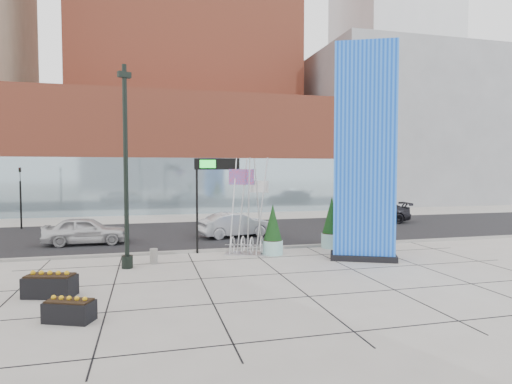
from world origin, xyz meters
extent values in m
plane|color=#9E9991|center=(0.00, 0.00, 0.00)|extent=(160.00, 160.00, 0.00)
cube|color=black|center=(0.00, 10.00, 0.01)|extent=(80.00, 12.00, 0.02)
cube|color=gray|center=(0.00, 4.00, 0.06)|extent=(80.00, 0.30, 0.12)
cube|color=#A5472F|center=(1.00, 27.00, 5.50)|extent=(34.00, 10.00, 11.00)
cube|color=#8CA5B2|center=(1.00, 22.20, 2.50)|extent=(34.00, 0.60, 5.00)
cube|color=slate|center=(26.00, 32.00, 9.00)|extent=(20.00, 18.00, 18.00)
cube|color=#B2B7BC|center=(36.00, 48.00, 27.50)|extent=(16.00, 16.00, 55.00)
cube|color=blue|center=(5.34, 0.58, 4.70)|extent=(2.81, 2.04, 9.40)
cube|color=black|center=(5.34, 0.58, 0.13)|extent=(3.09, 2.32, 0.26)
cylinder|color=black|center=(-4.66, 1.43, 4.04)|extent=(0.18, 0.18, 8.09)
cylinder|color=black|center=(-4.66, 1.43, 0.25)|extent=(0.44, 0.44, 0.51)
cube|color=black|center=(-4.66, 1.43, 7.68)|extent=(0.55, 0.41, 0.22)
cube|color=silver|center=(0.66, 3.00, 0.03)|extent=(2.22, 1.72, 0.05)
cylinder|color=silver|center=(0.03, 2.82, 2.26)|extent=(0.08, 0.08, 4.52)
cylinder|color=silver|center=(0.39, 3.14, 2.26)|extent=(0.08, 0.08, 4.52)
cylinder|color=silver|center=(0.75, 2.91, 2.26)|extent=(0.08, 0.08, 4.52)
cylinder|color=silver|center=(1.16, 3.18, 2.26)|extent=(0.08, 0.08, 4.52)
cylinder|color=silver|center=(1.38, 2.77, 2.26)|extent=(0.08, 0.08, 4.52)
torus|color=silver|center=(-0.02, 2.91, 0.43)|extent=(0.39, 0.78, 0.82)
torus|color=silver|center=(0.43, 3.09, 0.43)|extent=(0.39, 0.78, 0.82)
torus|color=silver|center=(0.89, 2.91, 0.43)|extent=(0.39, 0.78, 0.82)
torus|color=silver|center=(1.34, 3.09, 0.43)|extent=(0.39, 0.78, 0.82)
cube|color=red|center=(0.39, 3.00, 3.62)|extent=(1.13, 0.44, 0.72)
cube|color=silver|center=(1.20, 3.09, 3.17)|extent=(0.81, 0.49, 0.54)
cylinder|color=gray|center=(-3.61, 2.00, 0.32)|extent=(0.33, 0.33, 0.64)
cylinder|color=black|center=(-1.58, 3.80, 2.22)|extent=(0.11, 0.11, 4.43)
cube|color=black|center=(-0.63, 3.80, 4.22)|extent=(2.10, 0.68, 0.53)
cube|color=#19D833|center=(-1.05, 3.68, 4.22)|extent=(0.72, 0.19, 0.37)
cylinder|color=#92C5C1|center=(5.72, 1.80, 0.36)|extent=(1.03, 1.03, 0.72)
cylinder|color=black|center=(5.72, 1.80, 0.72)|extent=(0.95, 0.95, 0.06)
cone|color=black|center=(5.72, 1.80, 1.65)|extent=(0.93, 0.93, 1.85)
cylinder|color=#92C5C1|center=(5.20, 3.60, 0.36)|extent=(1.03, 1.03, 0.72)
cylinder|color=black|center=(5.20, 3.60, 0.72)|extent=(0.95, 0.95, 0.06)
cone|color=black|center=(5.20, 3.60, 1.66)|extent=(0.93, 0.93, 1.86)
cylinder|color=#92C5C1|center=(1.80, 2.64, 0.33)|extent=(0.94, 0.94, 0.66)
cylinder|color=black|center=(1.80, 2.64, 0.66)|extent=(0.87, 0.87, 0.06)
cone|color=black|center=(1.80, 2.64, 1.51)|extent=(0.85, 0.85, 1.70)
cube|color=black|center=(-6.82, -2.00, 0.32)|extent=(1.65, 1.14, 0.64)
cube|color=black|center=(-6.82, -2.00, 0.66)|extent=(1.52, 1.01, 0.06)
cube|color=black|center=(-5.85, -4.50, 0.26)|extent=(1.37, 1.04, 0.53)
cube|color=black|center=(-5.85, -4.50, 0.55)|extent=(1.26, 0.93, 0.05)
imported|color=silver|center=(-7.01, 7.63, 0.73)|extent=(4.28, 1.78, 1.45)
imported|color=#AEAFB6|center=(1.18, 8.11, 0.71)|extent=(4.54, 2.33, 1.43)
imported|color=black|center=(12.45, 12.16, 0.77)|extent=(5.60, 2.99, 1.54)
cylinder|color=black|center=(-12.00, 15.00, 1.60)|extent=(0.12, 0.12, 3.20)
imported|color=black|center=(-12.00, 15.00, 3.65)|extent=(0.15, 0.18, 0.90)
camera|label=1|loc=(-3.85, -16.31, 3.96)|focal=30.00mm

